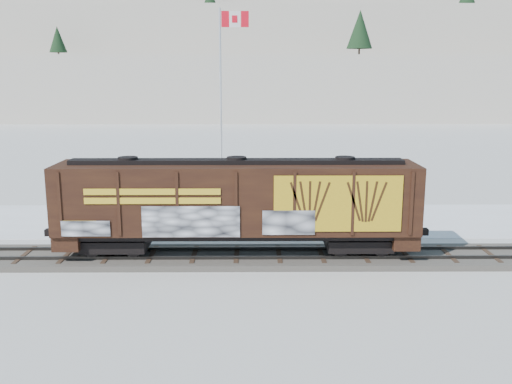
{
  "coord_description": "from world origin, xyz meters",
  "views": [
    {
      "loc": [
        0.72,
        -25.76,
        8.62
      ],
      "look_at": [
        0.94,
        3.0,
        2.67
      ],
      "focal_mm": 40.0,
      "sensor_mm": 36.0,
      "label": 1
    }
  ],
  "objects_px": {
    "car_white": "(263,213)",
    "car_dark": "(273,204)",
    "car_silver": "(108,209)",
    "hopper_railcar": "(237,201)",
    "flagpole": "(223,133)"
  },
  "relations": [
    {
      "from": "car_silver",
      "to": "car_dark",
      "type": "bearing_deg",
      "value": -104.48
    },
    {
      "from": "car_silver",
      "to": "car_white",
      "type": "distance_m",
      "value": 9.37
    },
    {
      "from": "car_white",
      "to": "hopper_railcar",
      "type": "bearing_deg",
      "value": -173.36
    },
    {
      "from": "flagpole",
      "to": "car_silver",
      "type": "xyz_separation_m",
      "value": [
        -6.71,
        -4.57,
        -4.07
      ]
    },
    {
      "from": "car_silver",
      "to": "car_white",
      "type": "xyz_separation_m",
      "value": [
        9.24,
        -1.57,
        0.08
      ]
    },
    {
      "from": "car_silver",
      "to": "flagpole",
      "type": "bearing_deg",
      "value": -75.99
    },
    {
      "from": "hopper_railcar",
      "to": "car_white",
      "type": "height_order",
      "value": "hopper_railcar"
    },
    {
      "from": "car_white",
      "to": "car_dark",
      "type": "height_order",
      "value": "car_white"
    },
    {
      "from": "car_white",
      "to": "car_dark",
      "type": "relative_size",
      "value": 0.92
    },
    {
      "from": "flagpole",
      "to": "car_white",
      "type": "distance_m",
      "value": 7.75
    },
    {
      "from": "car_silver",
      "to": "hopper_railcar",
      "type": "bearing_deg",
      "value": -153.52
    },
    {
      "from": "hopper_railcar",
      "to": "flagpole",
      "type": "distance_m",
      "value": 12.25
    },
    {
      "from": "hopper_railcar",
      "to": "car_silver",
      "type": "bearing_deg",
      "value": 136.74
    },
    {
      "from": "car_white",
      "to": "car_dark",
      "type": "distance_m",
      "value": 2.67
    },
    {
      "from": "flagpole",
      "to": "car_white",
      "type": "bearing_deg",
      "value": -67.58
    }
  ]
}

